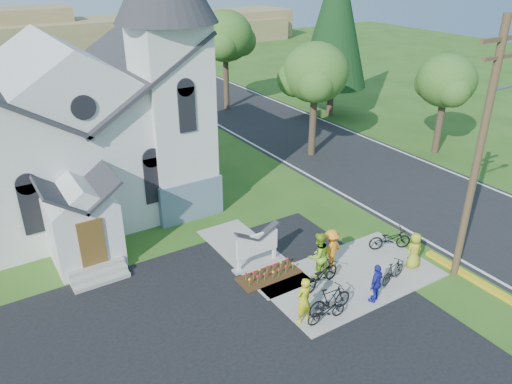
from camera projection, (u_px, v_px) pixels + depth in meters
ground at (329, 297)px, 18.83m from camera, size 120.00×120.00×0.00m
road at (302, 137)px, 35.05m from camera, size 8.00×90.00×0.02m
sidewalk at (350, 277)px, 19.92m from camera, size 7.00×4.00×0.05m
church at (75, 105)px, 23.43m from camera, size 12.35×12.00×13.00m
church_sign at (257, 245)px, 20.25m from camera, size 2.20×0.40×1.70m
flower_bed at (269, 276)px, 19.99m from camera, size 2.60×1.10×0.07m
utility_pole at (481, 148)px, 17.91m from camera, size 3.45×0.28×10.00m
tree_road_near at (315, 73)px, 29.79m from camera, size 4.00×4.00×7.05m
tree_road_mid at (225, 36)px, 38.92m from camera, size 4.40×4.40×7.80m
tree_road_far at (446, 81)px, 30.35m from camera, size 3.60×3.60×6.30m
conifer at (336, 18)px, 36.53m from camera, size 5.20×5.20×12.40m
distant_hills at (61, 36)px, 62.41m from camera, size 61.00×10.00×5.60m
cyclist_0 at (304, 300)px, 17.15m from camera, size 0.69×0.49×1.78m
bike_0 at (326, 311)px, 17.37m from camera, size 1.60×0.63×0.82m
cyclist_1 at (318, 255)px, 19.51m from camera, size 0.98×0.78×1.97m
bike_1 at (330, 300)px, 17.72m from camera, size 1.84×0.61×1.09m
cyclist_2 at (376, 283)px, 18.22m from camera, size 1.00×0.71×1.57m
bike_2 at (321, 275)px, 19.14m from camera, size 2.04×1.09×1.02m
cyclist_3 at (331, 249)px, 20.13m from camera, size 1.24×0.86×1.76m
bike_3 at (393, 271)px, 19.47m from camera, size 1.54×0.73×0.89m
cyclist_4 at (414, 251)px, 20.19m from camera, size 0.83×0.60×1.58m
bike_4 at (390, 239)px, 21.59m from camera, size 1.97×1.36×0.98m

